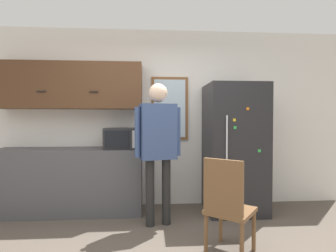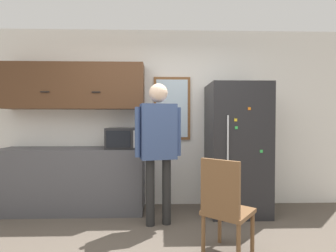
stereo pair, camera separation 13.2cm
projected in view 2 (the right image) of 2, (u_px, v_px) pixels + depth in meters
The scene contains 8 objects.
back_wall at pixel (155, 118), 4.08m from camera, with size 6.00×0.06×2.70m.
counter at pixel (73, 180), 3.76m from camera, with size 2.03×0.56×0.91m.
upper_cabinets at pixel (75, 86), 3.84m from camera, with size 2.03×0.35×0.66m.
microwave at pixel (123, 138), 3.71m from camera, with size 0.46×0.39×0.29m.
person at pixel (158, 138), 3.27m from camera, with size 0.58×0.31×1.77m.
refrigerator at pixel (236, 148), 3.73m from camera, with size 0.80×0.75×1.83m.
chair at pixel (225, 204), 2.49m from camera, with size 0.59×0.59×0.96m.
window at pixel (172, 108), 4.04m from camera, with size 0.56×0.05×0.97m.
Camera 2 is at (0.08, -2.15, 1.33)m, focal length 28.00 mm.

